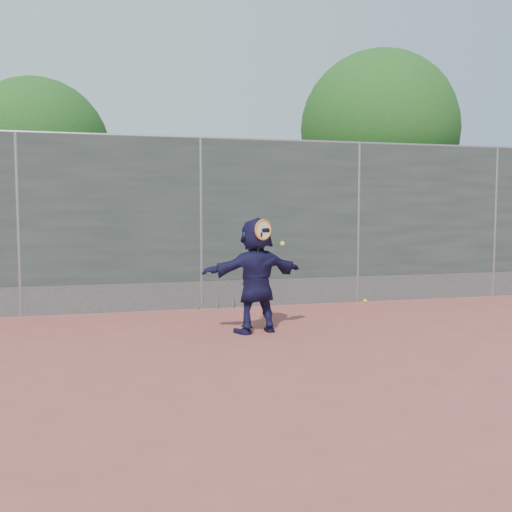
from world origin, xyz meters
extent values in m
plane|color=#9E4C42|center=(0.00, 0.00, 0.00)|extent=(80.00, 80.00, 0.00)
imported|color=#18153B|center=(0.43, 1.34, 0.82)|extent=(1.59, 0.76, 1.64)
sphere|color=yellow|center=(3.09, 3.35, 0.03)|extent=(0.07, 0.07, 0.07)
cube|color=#38423D|center=(0.00, 3.50, 1.75)|extent=(20.00, 0.04, 2.50)
cube|color=slate|center=(0.00, 3.50, 0.25)|extent=(20.00, 0.03, 0.50)
cylinder|color=gray|center=(0.00, 3.50, 3.00)|extent=(20.00, 0.05, 0.05)
cylinder|color=gray|center=(-3.00, 3.50, 1.50)|extent=(0.06, 0.06, 3.00)
cylinder|color=gray|center=(0.00, 3.50, 1.50)|extent=(0.06, 0.06, 3.00)
cylinder|color=gray|center=(3.00, 3.50, 1.50)|extent=(0.06, 0.06, 3.00)
cylinder|color=gray|center=(6.00, 3.50, 1.50)|extent=(0.06, 0.06, 3.00)
torus|color=orange|center=(0.48, 1.14, 1.47)|extent=(0.28, 0.14, 0.29)
cylinder|color=beige|center=(0.48, 1.14, 1.47)|extent=(0.23, 0.11, 0.25)
cylinder|color=black|center=(0.43, 1.16, 1.27)|extent=(0.08, 0.13, 0.33)
sphere|color=yellow|center=(0.79, 1.24, 1.27)|extent=(0.07, 0.07, 0.07)
cylinder|color=#382314|center=(4.50, 5.70, 1.30)|extent=(0.28, 0.28, 2.60)
sphere|color=#23561C|center=(4.50, 5.70, 3.59)|extent=(3.60, 3.60, 3.60)
sphere|color=#23561C|center=(5.22, 5.90, 3.23)|extent=(2.52, 2.52, 2.52)
cylinder|color=#382314|center=(-3.00, 6.50, 1.10)|extent=(0.28, 0.28, 2.20)
sphere|color=#23561C|center=(-3.00, 6.50, 3.03)|extent=(3.00, 3.00, 3.00)
sphere|color=#23561C|center=(-2.40, 6.70, 2.73)|extent=(2.10, 2.10, 2.10)
cone|color=#387226|center=(0.25, 3.38, 0.13)|extent=(0.03, 0.03, 0.26)
cone|color=#387226|center=(0.55, 3.40, 0.15)|extent=(0.03, 0.03, 0.30)
cone|color=#387226|center=(-0.10, 3.36, 0.11)|extent=(0.03, 0.03, 0.22)
camera|label=1|loc=(-1.60, -6.45, 1.73)|focal=40.00mm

